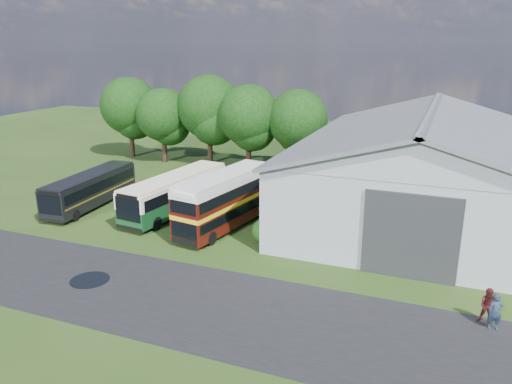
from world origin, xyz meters
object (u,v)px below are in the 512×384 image
at_px(storage_shed, 427,161).
at_px(bus_dark_single, 91,189).
at_px(bus_maroon_double, 225,201).
at_px(visitor_a, 495,312).
at_px(bus_green_single, 176,193).
at_px(visitor_b, 489,307).

bearing_deg(storage_shed, bus_dark_single, -162.06).
relative_size(storage_shed, bus_maroon_double, 2.59).
relative_size(bus_dark_single, visitor_a, 5.58).
bearing_deg(storage_shed, bus_maroon_double, -146.60).
xyz_separation_m(bus_maroon_double, bus_dark_single, (-12.20, 0.41, -0.56)).
bearing_deg(bus_dark_single, bus_green_single, 5.94).
bearing_deg(visitor_a, storage_shed, 88.98).
bearing_deg(storage_shed, visitor_a, -74.95).
distance_m(bus_dark_single, visitor_a, 30.52).
bearing_deg(bus_dark_single, visitor_a, -18.77).
distance_m(bus_maroon_double, visitor_a, 18.85).
relative_size(bus_maroon_double, visitor_a, 5.39).
bearing_deg(bus_maroon_double, visitor_a, -13.93).
relative_size(bus_green_single, bus_maroon_double, 1.15).
bearing_deg(storage_shed, bus_green_single, -159.01).
bearing_deg(bus_green_single, visitor_b, -14.98).
bearing_deg(bus_green_single, storage_shed, 27.47).
bearing_deg(bus_maroon_double, visitor_b, -13.06).
relative_size(storage_shed, bus_green_single, 2.25).
bearing_deg(visitor_b, bus_maroon_double, 164.11).
xyz_separation_m(bus_green_single, bus_maroon_double, (5.03, -1.65, 0.41)).
height_order(bus_green_single, bus_dark_single, bus_green_single).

